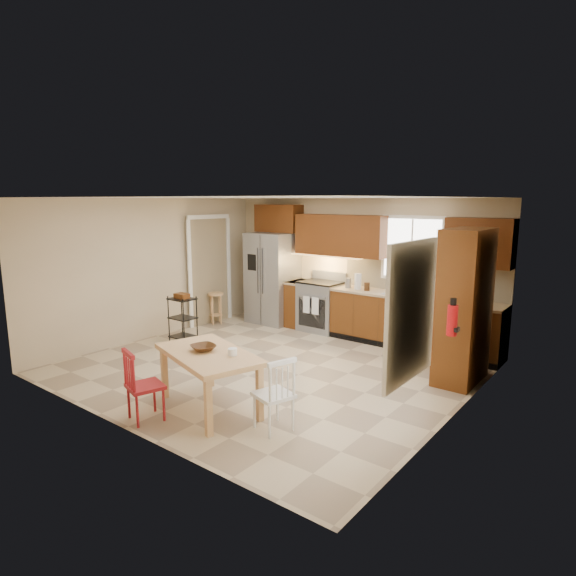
# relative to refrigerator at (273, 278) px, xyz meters

# --- Properties ---
(floor) EXTENTS (5.50, 5.50, 0.00)m
(floor) POSITION_rel_refrigerator_xyz_m (1.70, -2.12, -0.91)
(floor) COLOR tan
(floor) RESTS_ON ground
(ceiling) EXTENTS (5.50, 5.00, 0.02)m
(ceiling) POSITION_rel_refrigerator_xyz_m (1.70, -2.12, 1.59)
(ceiling) COLOR silver
(ceiling) RESTS_ON ground
(wall_back) EXTENTS (5.50, 0.02, 2.50)m
(wall_back) POSITION_rel_refrigerator_xyz_m (1.70, 0.38, 0.34)
(wall_back) COLOR #CCB793
(wall_back) RESTS_ON ground
(wall_front) EXTENTS (5.50, 0.02, 2.50)m
(wall_front) POSITION_rel_refrigerator_xyz_m (1.70, -4.62, 0.34)
(wall_front) COLOR #CCB793
(wall_front) RESTS_ON ground
(wall_left) EXTENTS (0.02, 5.00, 2.50)m
(wall_left) POSITION_rel_refrigerator_xyz_m (-1.05, -2.12, 0.34)
(wall_left) COLOR #CCB793
(wall_left) RESTS_ON ground
(wall_right) EXTENTS (0.02, 5.00, 2.50)m
(wall_right) POSITION_rel_refrigerator_xyz_m (4.45, -2.12, 0.34)
(wall_right) COLOR #CCB793
(wall_right) RESTS_ON ground
(refrigerator) EXTENTS (0.92, 0.75, 1.82)m
(refrigerator) POSITION_rel_refrigerator_xyz_m (0.00, 0.00, 0.00)
(refrigerator) COLOR gray
(refrigerator) RESTS_ON floor
(range_stove) EXTENTS (0.76, 0.63, 0.92)m
(range_stove) POSITION_rel_refrigerator_xyz_m (1.15, 0.06, -0.45)
(range_stove) COLOR gray
(range_stove) RESTS_ON floor
(base_cabinet_narrow) EXTENTS (0.30, 0.60, 0.90)m
(base_cabinet_narrow) POSITION_rel_refrigerator_xyz_m (0.60, 0.08, -0.46)
(base_cabinet_narrow) COLOR #572C10
(base_cabinet_narrow) RESTS_ON floor
(base_cabinet_run) EXTENTS (2.92, 0.60, 0.90)m
(base_cabinet_run) POSITION_rel_refrigerator_xyz_m (2.99, 0.08, -0.46)
(base_cabinet_run) COLOR #572C10
(base_cabinet_run) RESTS_ON floor
(dishwasher) EXTENTS (0.60, 0.02, 0.78)m
(dishwasher) POSITION_rel_refrigerator_xyz_m (3.55, -0.22, -0.46)
(dishwasher) COLOR black
(dishwasher) RESTS_ON floor
(backsplash) EXTENTS (2.92, 0.03, 0.55)m
(backsplash) POSITION_rel_refrigerator_xyz_m (2.99, 0.36, 0.27)
(backsplash) COLOR beige
(backsplash) RESTS_ON wall_back
(upper_over_fridge) EXTENTS (1.00, 0.35, 0.55)m
(upper_over_fridge) POSITION_rel_refrigerator_xyz_m (0.00, 0.20, 1.19)
(upper_over_fridge) COLOR #5A290F
(upper_over_fridge) RESTS_ON wall_back
(upper_left_block) EXTENTS (1.80, 0.35, 0.75)m
(upper_left_block) POSITION_rel_refrigerator_xyz_m (1.45, 0.20, 0.92)
(upper_left_block) COLOR #5A290F
(upper_left_block) RESTS_ON wall_back
(upper_right_block) EXTENTS (1.00, 0.35, 0.75)m
(upper_right_block) POSITION_rel_refrigerator_xyz_m (3.95, 0.20, 0.92)
(upper_right_block) COLOR #5A290F
(upper_right_block) RESTS_ON wall_back
(window_back) EXTENTS (1.12, 0.04, 1.12)m
(window_back) POSITION_rel_refrigerator_xyz_m (2.80, 0.35, 0.74)
(window_back) COLOR white
(window_back) RESTS_ON wall_back
(sink) EXTENTS (0.62, 0.46, 0.16)m
(sink) POSITION_rel_refrigerator_xyz_m (2.80, 0.08, -0.05)
(sink) COLOR gray
(sink) RESTS_ON base_cabinet_run
(undercab_glow) EXTENTS (1.60, 0.30, 0.01)m
(undercab_glow) POSITION_rel_refrigerator_xyz_m (1.15, 0.17, 0.52)
(undercab_glow) COLOR #FFBF66
(undercab_glow) RESTS_ON wall_back
(soap_bottle) EXTENTS (0.09, 0.09, 0.19)m
(soap_bottle) POSITION_rel_refrigerator_xyz_m (3.18, -0.02, 0.09)
(soap_bottle) COLOR #B90C11
(soap_bottle) RESTS_ON base_cabinet_run
(paper_towel) EXTENTS (0.12, 0.12, 0.28)m
(paper_towel) POSITION_rel_refrigerator_xyz_m (1.95, 0.03, 0.13)
(paper_towel) COLOR white
(paper_towel) RESTS_ON base_cabinet_run
(canister_steel) EXTENTS (0.11, 0.11, 0.18)m
(canister_steel) POSITION_rel_refrigerator_xyz_m (1.75, 0.03, 0.08)
(canister_steel) COLOR gray
(canister_steel) RESTS_ON base_cabinet_run
(canister_wood) EXTENTS (0.10, 0.10, 0.14)m
(canister_wood) POSITION_rel_refrigerator_xyz_m (2.15, -0.00, 0.06)
(canister_wood) COLOR #452712
(canister_wood) RESTS_ON base_cabinet_run
(pantry) EXTENTS (0.50, 0.95, 2.10)m
(pantry) POSITION_rel_refrigerator_xyz_m (4.13, -0.93, 0.14)
(pantry) COLOR #572C10
(pantry) RESTS_ON floor
(fire_extinguisher) EXTENTS (0.12, 0.12, 0.36)m
(fire_extinguisher) POSITION_rel_refrigerator_xyz_m (4.33, -1.98, 0.19)
(fire_extinguisher) COLOR #B90C11
(fire_extinguisher) RESTS_ON wall_right
(window_right) EXTENTS (0.04, 1.02, 1.32)m
(window_right) POSITION_rel_refrigerator_xyz_m (4.38, -3.27, 0.54)
(window_right) COLOR white
(window_right) RESTS_ON wall_right
(doorway) EXTENTS (0.04, 0.95, 2.10)m
(doorway) POSITION_rel_refrigerator_xyz_m (-0.97, -0.82, 0.14)
(doorway) COLOR #8C7A59
(doorway) RESTS_ON wall_left
(dining_table) EXTENTS (1.58, 1.17, 0.69)m
(dining_table) POSITION_rel_refrigerator_xyz_m (2.06, -3.68, -0.57)
(dining_table) COLOR tan
(dining_table) RESTS_ON floor
(chair_red) EXTENTS (0.49, 0.49, 0.83)m
(chair_red) POSITION_rel_refrigerator_xyz_m (1.71, -4.33, -0.49)
(chair_red) COLOR maroon
(chair_red) RESTS_ON floor
(chair_white) EXTENTS (0.49, 0.49, 0.83)m
(chair_white) POSITION_rel_refrigerator_xyz_m (3.01, -3.63, -0.49)
(chair_white) COLOR white
(chair_white) RESTS_ON floor
(table_bowl) EXTENTS (0.36, 0.36, 0.07)m
(table_bowl) POSITION_rel_refrigerator_xyz_m (1.97, -3.68, -0.21)
(table_bowl) COLOR #452712
(table_bowl) RESTS_ON dining_table
(table_jar) EXTENTS (0.12, 0.12, 0.11)m
(table_jar) POSITION_rel_refrigerator_xyz_m (2.37, -3.59, -0.19)
(table_jar) COLOR white
(table_jar) RESTS_ON dining_table
(bar_stool) EXTENTS (0.40, 0.40, 0.63)m
(bar_stool) POSITION_rel_refrigerator_xyz_m (-0.80, -0.83, -0.59)
(bar_stool) COLOR tan
(bar_stool) RESTS_ON floor
(utility_cart) EXTENTS (0.43, 0.34, 0.85)m
(utility_cart) POSITION_rel_refrigerator_xyz_m (-0.21, -2.17, -0.48)
(utility_cart) COLOR black
(utility_cart) RESTS_ON floor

